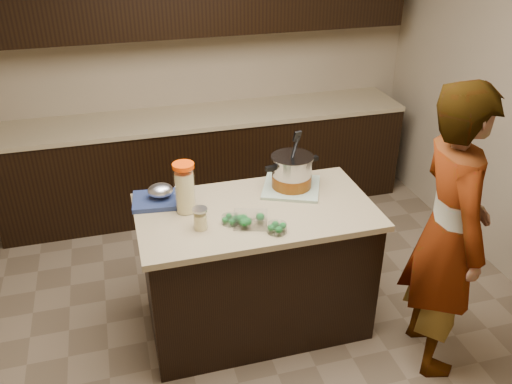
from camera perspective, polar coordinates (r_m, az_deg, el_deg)
ground_plane at (r=3.86m, az=0.00°, el=-13.37°), size 4.00×4.00×0.00m
room_shell at (r=2.99m, az=0.00°, el=11.73°), size 4.04×4.04×2.72m
back_cabinets at (r=4.85m, az=-5.60°, el=8.75°), size 3.60×0.63×2.33m
island at (r=3.57m, az=0.00°, el=-8.00°), size 1.46×0.81×0.90m
dish_towel at (r=3.56m, az=3.74°, el=0.50°), size 0.47×0.47×0.02m
stock_pot at (r=3.51m, az=3.79°, el=1.95°), size 0.38×0.33×0.39m
lemonade_pitcher at (r=3.26m, az=-7.50°, el=0.24°), size 0.16×0.16×0.32m
mason_jar at (r=3.12m, az=-5.88°, el=-2.86°), size 0.11×0.11×0.14m
broccoli_tub_left at (r=3.18m, az=-2.73°, el=-2.96°), size 0.13×0.13×0.05m
broccoli_tub_right at (r=3.10m, az=2.22°, el=-3.85°), size 0.14×0.14×0.05m
broccoli_tub_rect at (r=3.16m, az=-0.59°, el=-2.97°), size 0.23×0.20×0.07m
blue_tray at (r=3.43m, az=-10.17°, el=-0.47°), size 0.34×0.28×0.12m
person at (r=3.28m, az=19.59°, el=-4.16°), size 0.55×0.73×1.81m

